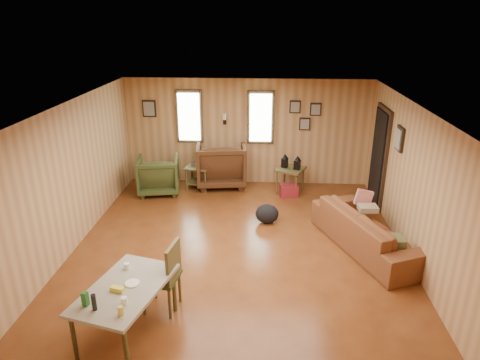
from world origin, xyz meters
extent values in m
cube|color=brown|center=(0.00, 0.00, -0.01)|extent=(5.50, 6.00, 0.02)
cube|color=#997C5B|center=(0.00, 0.00, 2.41)|extent=(5.50, 6.00, 0.02)
cube|color=tan|center=(0.00, 3.01, 1.20)|extent=(5.50, 0.02, 2.40)
cube|color=tan|center=(0.00, -3.01, 1.20)|extent=(5.50, 0.02, 2.40)
cube|color=tan|center=(-2.76, 0.00, 1.20)|extent=(0.02, 6.00, 2.40)
cube|color=tan|center=(2.76, 0.00, 1.20)|extent=(0.02, 6.00, 2.40)
cube|color=black|center=(-1.30, 2.97, 1.55)|extent=(0.60, 0.05, 1.20)
cube|color=#E0F2D1|center=(-1.30, 2.93, 1.55)|extent=(0.48, 0.04, 1.06)
cube|color=black|center=(0.30, 2.97, 1.55)|extent=(0.60, 0.05, 1.20)
cube|color=#E0F2D1|center=(0.30, 2.93, 1.55)|extent=(0.48, 0.04, 1.06)
cube|color=black|center=(-0.50, 2.95, 1.45)|extent=(0.07, 0.05, 0.12)
cylinder|color=silver|center=(-0.50, 2.89, 1.58)|extent=(0.07, 0.07, 0.14)
cube|color=black|center=(2.72, 1.95, 1.00)|extent=(0.06, 1.00, 2.05)
cube|color=black|center=(2.68, 1.95, 1.00)|extent=(0.04, 0.82, 1.90)
cube|color=black|center=(1.05, 2.97, 1.80)|extent=(0.24, 0.04, 0.28)
cube|color=#9E998C|center=(1.05, 2.94, 1.80)|extent=(0.19, 0.02, 0.22)
cube|color=black|center=(1.50, 2.97, 1.75)|extent=(0.24, 0.04, 0.28)
cube|color=#9E998C|center=(1.50, 2.94, 1.75)|extent=(0.19, 0.02, 0.22)
cube|color=black|center=(1.28, 2.97, 1.42)|extent=(0.24, 0.04, 0.28)
cube|color=#9E998C|center=(1.28, 2.94, 1.42)|extent=(0.19, 0.02, 0.22)
cube|color=black|center=(-2.20, 2.97, 1.72)|extent=(0.30, 0.04, 0.38)
cube|color=#9E998C|center=(-2.20, 2.94, 1.72)|extent=(0.24, 0.02, 0.31)
cube|color=black|center=(2.72, 0.85, 1.70)|extent=(0.04, 0.34, 0.42)
cube|color=#9E998C|center=(2.69, 0.85, 1.70)|extent=(0.02, 0.27, 0.34)
imported|color=brown|center=(2.17, 0.06, 0.45)|extent=(1.52, 2.38, 0.90)
imported|color=#432714|center=(-0.58, 2.79, 0.56)|extent=(1.20, 1.14, 1.12)
imported|color=#35401D|center=(-1.91, 2.25, 0.45)|extent=(0.99, 0.95, 0.89)
cube|color=brown|center=(-1.07, 2.50, 0.52)|extent=(0.59, 0.55, 0.04)
cube|color=brown|center=(-1.07, 2.50, 0.17)|extent=(0.53, 0.50, 0.03)
cylinder|color=brown|center=(-1.31, 2.35, 0.25)|extent=(0.04, 0.04, 0.51)
cylinder|color=brown|center=(-0.88, 2.28, 0.25)|extent=(0.04, 0.04, 0.51)
cylinder|color=brown|center=(-1.25, 2.72, 0.25)|extent=(0.04, 0.04, 0.51)
cylinder|color=brown|center=(-0.82, 2.65, 0.25)|extent=(0.04, 0.04, 0.51)
cube|color=brown|center=(-1.18, 2.52, 0.60)|extent=(0.10, 0.03, 0.12)
cube|color=brown|center=(-0.97, 2.48, 0.59)|extent=(0.09, 0.03, 0.11)
cube|color=brown|center=(0.98, 2.41, 0.55)|extent=(0.73, 0.73, 0.04)
cylinder|color=brown|center=(0.69, 2.29, 0.28)|extent=(0.05, 0.05, 0.55)
cylinder|color=brown|center=(1.09, 2.12, 0.28)|extent=(0.05, 0.05, 0.55)
cylinder|color=brown|center=(0.87, 2.70, 0.28)|extent=(0.05, 0.05, 0.55)
cylinder|color=brown|center=(1.27, 2.52, 0.28)|extent=(0.05, 0.05, 0.55)
cube|color=black|center=(0.85, 2.46, 0.67)|extent=(0.16, 0.16, 0.20)
cone|color=black|center=(0.85, 2.46, 0.83)|extent=(0.22, 0.22, 0.11)
cube|color=black|center=(1.11, 2.35, 0.67)|extent=(0.16, 0.16, 0.20)
cone|color=black|center=(1.11, 2.35, 0.83)|extent=(0.22, 0.22, 0.11)
cube|color=maroon|center=(0.95, 2.20, 0.13)|extent=(0.41, 0.32, 0.27)
ellipsoid|color=black|center=(0.48, 0.89, 0.19)|extent=(0.51, 0.44, 0.38)
cube|color=brown|center=(2.35, -0.55, 0.48)|extent=(0.41, 0.33, 0.13)
cube|color=red|center=(2.23, 0.89, 0.56)|extent=(0.35, 0.11, 0.34)
cube|color=#9D8A6A|center=(2.27, 0.65, 0.47)|extent=(0.34, 0.27, 0.10)
cube|color=gray|center=(-1.20, -2.23, 0.65)|extent=(1.10, 1.48, 0.04)
cylinder|color=brown|center=(-1.67, -2.70, 0.32)|extent=(0.06, 0.06, 0.64)
cylinder|color=brown|center=(-1.02, -2.87, 0.32)|extent=(0.06, 0.06, 0.64)
cylinder|color=brown|center=(-1.38, -1.59, 0.32)|extent=(0.06, 0.06, 0.64)
cylinder|color=brown|center=(-0.73, -1.76, 0.32)|extent=(0.06, 0.06, 0.64)
cylinder|color=white|center=(-1.11, -2.53, 0.72)|extent=(0.09, 0.09, 0.08)
cylinder|color=white|center=(-1.30, -1.84, 0.72)|extent=(0.09, 0.09, 0.08)
cube|color=#215D26|center=(-1.53, -2.58, 0.76)|extent=(0.08, 0.08, 0.17)
cylinder|color=black|center=(-1.40, -2.65, 0.77)|extent=(0.06, 0.06, 0.19)
cylinder|color=gold|center=(-1.09, -2.71, 0.73)|extent=(0.08, 0.08, 0.11)
cylinder|color=white|center=(-1.14, -2.15, 0.68)|extent=(0.22, 0.22, 0.02)
cube|color=yellow|center=(-1.27, -2.30, 0.70)|extent=(0.17, 0.11, 0.05)
cube|color=#35401D|center=(-0.91, -1.71, 0.48)|extent=(0.51, 0.51, 0.05)
cube|color=brown|center=(-0.72, -1.74, 0.75)|extent=(0.11, 0.43, 0.49)
cylinder|color=brown|center=(-1.12, -1.86, 0.23)|extent=(0.04, 0.04, 0.47)
cylinder|color=brown|center=(-0.76, -1.92, 0.23)|extent=(0.04, 0.04, 0.47)
cylinder|color=brown|center=(-1.06, -1.50, 0.23)|extent=(0.04, 0.04, 0.47)
cylinder|color=brown|center=(-0.70, -1.56, 0.23)|extent=(0.04, 0.04, 0.47)
camera|label=1|loc=(0.42, -6.39, 3.70)|focal=32.00mm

